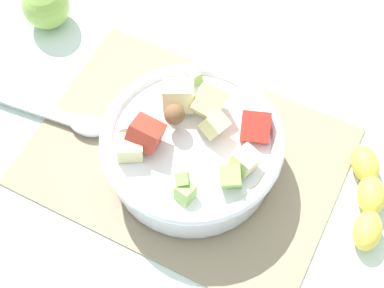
% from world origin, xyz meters
% --- Properties ---
extents(ground_plane, '(2.40, 2.40, 0.00)m').
position_xyz_m(ground_plane, '(0.00, 0.00, 0.00)').
color(ground_plane, silver).
extents(placemat, '(0.42, 0.30, 0.01)m').
position_xyz_m(placemat, '(0.00, 0.00, 0.00)').
color(placemat, gray).
rests_on(placemat, ground_plane).
extents(salad_bowl, '(0.24, 0.24, 0.12)m').
position_xyz_m(salad_bowl, '(-0.01, 0.01, 0.05)').
color(salad_bowl, white).
rests_on(salad_bowl, placemat).
extents(serving_spoon, '(0.20, 0.05, 0.01)m').
position_xyz_m(serving_spoon, '(0.18, 0.03, 0.01)').
color(serving_spoon, '#B7B7BC').
rests_on(serving_spoon, placemat).
extents(whole_apple, '(0.07, 0.07, 0.09)m').
position_xyz_m(whole_apple, '(0.31, -0.12, 0.04)').
color(whole_apple, '#8CB74C').
rests_on(whole_apple, ground_plane).
extents(banana_whole, '(0.08, 0.15, 0.04)m').
position_xyz_m(banana_whole, '(-0.24, -0.05, 0.02)').
color(banana_whole, yellow).
rests_on(banana_whole, ground_plane).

